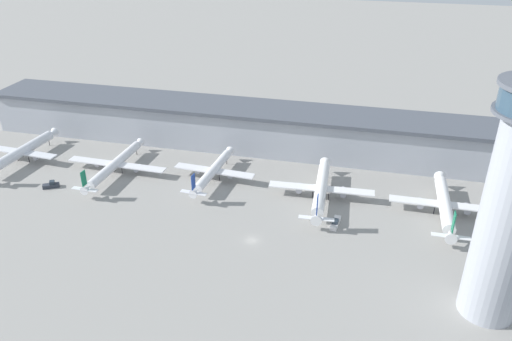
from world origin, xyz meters
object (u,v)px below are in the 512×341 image
service_truck_fuel (335,223)px  service_truck_catering (51,185)px  airplane_gate_alpha (21,152)px  airplane_gate_charlie (213,171)px  airplane_gate_echo (445,204)px  airplane_gate_bravo (115,164)px  airplane_gate_delta (321,188)px

service_truck_fuel → service_truck_catering: bearing=-180.0°
airplane_gate_alpha → service_truck_catering: size_ratio=7.07×
airplane_gate_charlie → service_truck_catering: bearing=-161.1°
airplane_gate_echo → service_truck_catering: (-144.99, -15.08, -3.53)m
airplane_gate_echo → service_truck_fuel: size_ratio=4.98×
airplane_gate_bravo → airplane_gate_echo: (126.38, -1.79, 0.53)m
airplane_gate_delta → airplane_gate_bravo: bearing=179.4°
airplane_gate_delta → service_truck_fuel: airplane_gate_delta is taller
airplane_gate_alpha → airplane_gate_delta: size_ratio=1.02×
airplane_gate_alpha → service_truck_fuel: (133.70, -16.64, -3.80)m
airplane_gate_echo → airplane_gate_bravo: bearing=179.2°
airplane_gate_alpha → airplane_gate_bravo: bearing=0.3°
airplane_gate_alpha → airplane_gate_charlie: airplane_gate_alpha is taller
airplane_gate_charlie → airplane_gate_echo: (85.95, -5.18, 0.14)m
airplane_gate_delta → airplane_gate_alpha: bearing=179.7°
airplane_gate_bravo → airplane_gate_alpha: bearing=-179.7°
airplane_gate_alpha → airplane_gate_delta: (126.60, -0.74, -0.12)m
airplane_gate_delta → service_truck_catering: 103.27m
service_truck_catering → airplane_gate_echo: bearing=5.9°
service_truck_catering → airplane_gate_alpha: bearing=145.9°
airplane_gate_alpha → airplane_gate_charlie: bearing=2.5°
airplane_gate_charlie → service_truck_fuel: 54.08m
airplane_gate_bravo → service_truck_fuel: bearing=-10.5°
service_truck_catering → service_truck_fuel: 109.07m
airplane_gate_charlie → service_truck_catering: 62.51m
airplane_gate_bravo → service_truck_fuel: airplane_gate_bravo is taller
airplane_gate_delta → airplane_gate_echo: 43.03m
service_truck_fuel → airplane_gate_charlie: bearing=158.0°
airplane_gate_bravo → service_truck_fuel: 92.07m
airplane_gate_charlie → airplane_gate_alpha: bearing=-177.5°
airplane_gate_alpha → service_truck_fuel: size_ratio=5.28×
airplane_gate_delta → service_truck_catering: size_ratio=6.91×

